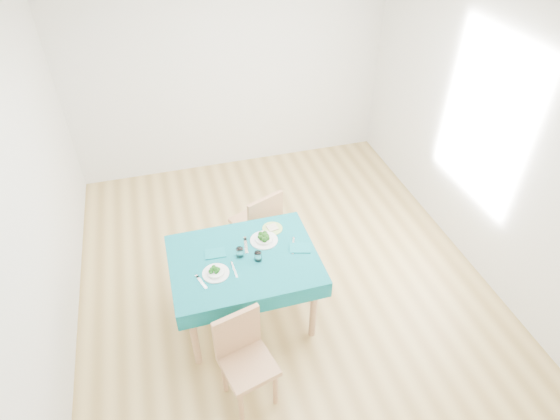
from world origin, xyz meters
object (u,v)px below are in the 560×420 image
object	(u,v)px
bowl_far	(264,238)
side_plate	(272,229)
bowl_near	(216,271)
chair_far	(255,216)
chair_near	(248,362)
table	(246,288)

from	to	relation	value
bowl_far	side_plate	world-z (taller)	bowl_far
bowl_near	side_plate	size ratio (longest dim) A/B	1.20
chair_far	bowl_far	xyz separation A→B (m)	(-0.07, -0.66, 0.28)
chair_near	bowl_far	bearing A→B (deg)	54.67
bowl_near	bowl_far	size ratio (longest dim) A/B	0.91
table	chair_far	bearing A→B (deg)	70.57
chair_near	side_plate	distance (m)	1.25
side_plate	bowl_near	bearing A→B (deg)	-145.18
chair_far	side_plate	world-z (taller)	chair_far
table	bowl_far	distance (m)	0.50
chair_far	table	bearing A→B (deg)	48.15
bowl_far	side_plate	bearing A→B (deg)	49.39
table	bowl_near	size ratio (longest dim) A/B	5.59
bowl_near	side_plate	xyz separation A→B (m)	(0.59, 0.41, -0.03)
bowl_near	bowl_far	bearing A→B (deg)	30.26
table	bowl_far	bearing A→B (deg)	37.15
table	bowl_far	size ratio (longest dim) A/B	5.06
bowl_near	side_plate	world-z (taller)	bowl_near
table	chair_near	xyz separation A→B (m)	(-0.16, -0.80, 0.09)
side_plate	chair_far	bearing A→B (deg)	94.94
chair_far	side_plate	bearing A→B (deg)	72.51
table	chair_near	bearing A→B (deg)	-101.26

